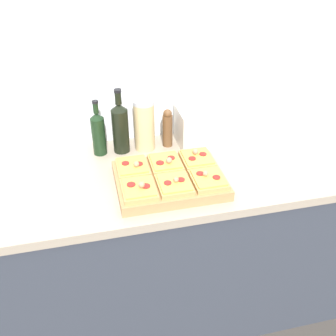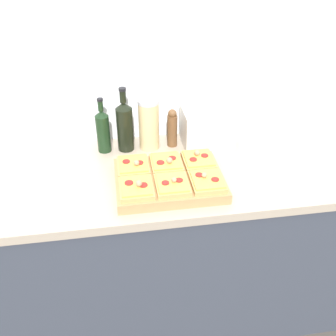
% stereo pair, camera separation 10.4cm
% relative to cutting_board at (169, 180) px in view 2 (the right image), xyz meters
% --- Properties ---
extents(wall_back, '(6.00, 0.06, 2.50)m').
position_rel_cutting_board_xyz_m(wall_back, '(0.02, 0.46, 0.31)').
color(wall_back, silver).
rests_on(wall_back, ground_plane).
extents(kitchen_counter, '(2.63, 0.67, 0.92)m').
position_rel_cutting_board_xyz_m(kitchen_counter, '(0.02, 0.11, -0.48)').
color(kitchen_counter, '#333842').
rests_on(kitchen_counter, ground_plane).
extents(cutting_board, '(0.45, 0.34, 0.04)m').
position_rel_cutting_board_xyz_m(cutting_board, '(0.00, 0.00, 0.00)').
color(cutting_board, '#A37A4C').
rests_on(cutting_board, kitchen_counter).
extents(pizza_slice_back_left, '(0.13, 0.15, 0.05)m').
position_rel_cutting_board_xyz_m(pizza_slice_back_left, '(-0.14, 0.08, 0.04)').
color(pizza_slice_back_left, tan).
rests_on(pizza_slice_back_left, cutting_board).
extents(pizza_slice_back_center, '(0.13, 0.15, 0.05)m').
position_rel_cutting_board_xyz_m(pizza_slice_back_center, '(0.00, 0.08, 0.04)').
color(pizza_slice_back_center, tan).
rests_on(pizza_slice_back_center, cutting_board).
extents(pizza_slice_back_right, '(0.13, 0.15, 0.05)m').
position_rel_cutting_board_xyz_m(pizza_slice_back_right, '(0.14, 0.08, 0.04)').
color(pizza_slice_back_right, tan).
rests_on(pizza_slice_back_right, cutting_board).
extents(pizza_slice_front_left, '(0.13, 0.15, 0.05)m').
position_rel_cutting_board_xyz_m(pizza_slice_front_left, '(-0.14, -0.08, 0.04)').
color(pizza_slice_front_left, tan).
rests_on(pizza_slice_front_left, cutting_board).
extents(pizza_slice_front_center, '(0.13, 0.15, 0.05)m').
position_rel_cutting_board_xyz_m(pizza_slice_front_center, '(0.00, -0.08, 0.04)').
color(pizza_slice_front_center, tan).
rests_on(pizza_slice_front_center, cutting_board).
extents(pizza_slice_front_right, '(0.13, 0.15, 0.05)m').
position_rel_cutting_board_xyz_m(pizza_slice_front_right, '(0.14, -0.08, 0.04)').
color(pizza_slice_front_right, tan).
rests_on(pizza_slice_front_right, cutting_board).
extents(olive_oil_bottle, '(0.06, 0.06, 0.27)m').
position_rel_cutting_board_xyz_m(olive_oil_bottle, '(-0.26, 0.32, 0.09)').
color(olive_oil_bottle, black).
rests_on(olive_oil_bottle, kitchen_counter).
extents(wine_bottle, '(0.08, 0.08, 0.31)m').
position_rel_cutting_board_xyz_m(wine_bottle, '(-0.16, 0.32, 0.11)').
color(wine_bottle, black).
rests_on(wine_bottle, kitchen_counter).
extents(grain_jar_tall, '(0.10, 0.10, 0.25)m').
position_rel_cutting_board_xyz_m(grain_jar_tall, '(-0.05, 0.32, 0.10)').
color(grain_jar_tall, tan).
rests_on(grain_jar_tall, kitchen_counter).
extents(pepper_mill, '(0.05, 0.05, 0.19)m').
position_rel_cutting_board_xyz_m(pepper_mill, '(0.07, 0.32, 0.07)').
color(pepper_mill, brown).
rests_on(pepper_mill, kitchen_counter).
extents(toaster_oven, '(0.26, 0.19, 0.18)m').
position_rel_cutting_board_xyz_m(toaster_oven, '(0.24, 0.31, 0.07)').
color(toaster_oven, beige).
rests_on(toaster_oven, kitchen_counter).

